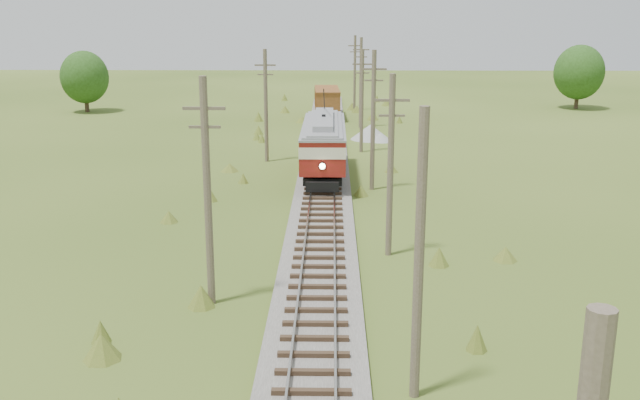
{
  "coord_description": "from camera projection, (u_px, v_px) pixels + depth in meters",
  "views": [
    {
      "loc": [
        0.58,
        -14.42,
        11.27
      ],
      "look_at": [
        0.0,
        19.33,
        2.35
      ],
      "focal_mm": 40.0,
      "sensor_mm": 36.0,
      "label": 1
    }
  ],
  "objects": [
    {
      "name": "utility_pole_r_4",
      "position": [
        362.0,
        100.0,
        58.2
      ],
      "size": [
        1.6,
        0.3,
        8.4
      ],
      "color": "brown",
      "rests_on": "ground"
    },
    {
      "name": "utility_pole_r_6",
      "position": [
        355.0,
        72.0,
        83.3
      ],
      "size": [
        1.6,
        0.3,
        8.7
      ],
      "color": "brown",
      "rests_on": "ground"
    },
    {
      "name": "streetcar",
      "position": [
        324.0,
        141.0,
        49.2
      ],
      "size": [
        2.94,
        12.6,
        5.74
      ],
      "rotation": [
        0.0,
        0.0,
        -0.0
      ],
      "color": "black",
      "rests_on": "ground"
    },
    {
      "name": "gravel_pile",
      "position": [
        372.0,
        133.0,
        64.84
      ],
      "size": [
        3.76,
        3.99,
        1.37
      ],
      "color": "gray",
      "rests_on": "ground"
    },
    {
      "name": "utility_pole_r_1",
      "position": [
        419.0,
        259.0,
        20.48
      ],
      "size": [
        0.3,
        0.3,
        8.8
      ],
      "color": "brown",
      "rests_on": "ground"
    },
    {
      "name": "tree_mid_a",
      "position": [
        84.0,
        77.0,
        82.0
      ],
      "size": [
        5.46,
        5.46,
        7.03
      ],
      "color": "#38281C",
      "rests_on": "ground"
    },
    {
      "name": "utility_pole_r_5",
      "position": [
        361.0,
        82.0,
        70.7
      ],
      "size": [
        1.6,
        0.3,
        8.9
      ],
      "color": "brown",
      "rests_on": "ground"
    },
    {
      "name": "railbed_main",
      "position": [
        324.0,
        176.0,
        49.64
      ],
      "size": [
        3.6,
        96.0,
        0.57
      ],
      "color": "#605B54",
      "rests_on": "ground"
    },
    {
      "name": "utility_pole_l_a",
      "position": [
        207.0,
        191.0,
        27.31
      ],
      "size": [
        1.6,
        0.3,
        9.0
      ],
      "color": "brown",
      "rests_on": "ground"
    },
    {
      "name": "gondola",
      "position": [
        327.0,
        100.0,
        77.89
      ],
      "size": [
        2.89,
        8.09,
        2.66
      ],
      "rotation": [
        0.0,
        0.0,
        0.04
      ],
      "color": "black",
      "rests_on": "ground"
    },
    {
      "name": "utility_pole_r_2",
      "position": [
        391.0,
        164.0,
        33.04
      ],
      "size": [
        1.6,
        0.3,
        8.6
      ],
      "color": "brown",
      "rests_on": "ground"
    },
    {
      "name": "utility_pole_l_b",
      "position": [
        266.0,
        105.0,
        54.44
      ],
      "size": [
        1.6,
        0.3,
        8.6
      ],
      "color": "brown",
      "rests_on": "ground"
    },
    {
      "name": "utility_pole_r_3",
      "position": [
        373.0,
        119.0,
        45.56
      ],
      "size": [
        1.6,
        0.3,
        9.0
      ],
      "color": "brown",
      "rests_on": "ground"
    },
    {
      "name": "tree_mid_b",
      "position": [
        579.0,
        72.0,
        84.82
      ],
      "size": [
        5.88,
        5.88,
        7.57
      ],
      "color": "#38281C",
      "rests_on": "ground"
    }
  ]
}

